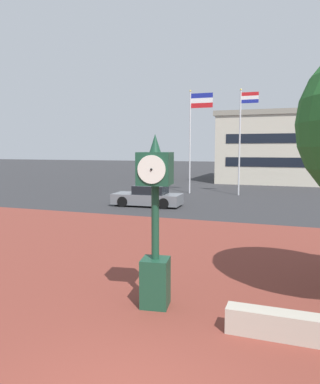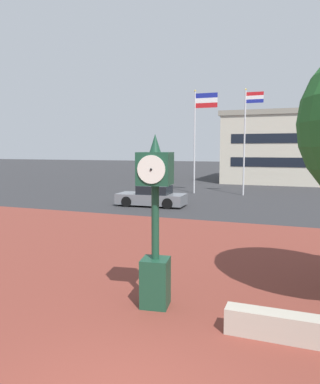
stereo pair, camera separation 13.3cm
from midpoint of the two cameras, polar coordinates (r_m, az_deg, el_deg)
name	(u,v)px [view 2 (the right image)]	position (r m, az deg, el deg)	size (l,w,h in m)	color
plaza_brick_paving	(206,289)	(9.67, 7.40, -14.59)	(44.00, 17.65, 0.01)	brown
planter_wall	(315,332)	(7.62, 23.21, -19.12)	(3.20, 0.40, 0.50)	#ADA393
street_clock	(155,225)	(8.13, -0.26, -5.15)	(0.79, 0.84, 3.81)	#19422D
car_street_near	(152,197)	(22.87, -1.06, -0.74)	(4.26, 1.99, 1.28)	slate
flagpole_primary	(198,131)	(29.47, 5.96, 9.37)	(1.83, 0.14, 8.04)	silver
flagpole_secondary	(246,135)	(28.73, 13.21, 8.53)	(1.36, 0.14, 7.93)	silver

